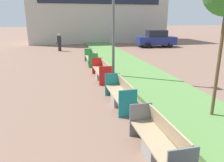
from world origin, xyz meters
name	(u,v)px	position (x,y,z in m)	size (l,w,h in m)	color
planter_grass_strip	(158,86)	(3.20, 12.00, 0.09)	(2.80, 120.00, 0.18)	#568442
building_backdrop	(97,5)	(4.00, 34.08, 4.87)	(17.60, 7.38, 9.74)	#B2AD9E
bench_grey_frame	(158,144)	(0.94, 7.08, 0.37)	(0.65, 2.19, 0.94)	gray
bench_teal_frame	(120,95)	(0.94, 10.43, 0.37)	(0.65, 2.23, 0.94)	gray
bench_red_frame	(102,72)	(0.94, 14.14, 0.38)	(0.65, 2.41, 0.94)	gray
bench_green_frame	(91,59)	(0.94, 18.15, 0.38)	(0.65, 2.38, 0.94)	gray
pedestrian_walking	(59,42)	(-1.23, 25.19, 0.85)	(0.53, 0.24, 1.67)	#232633
parked_car_distant	(156,39)	(9.30, 25.89, 0.91)	(4.35, 2.17, 1.86)	navy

